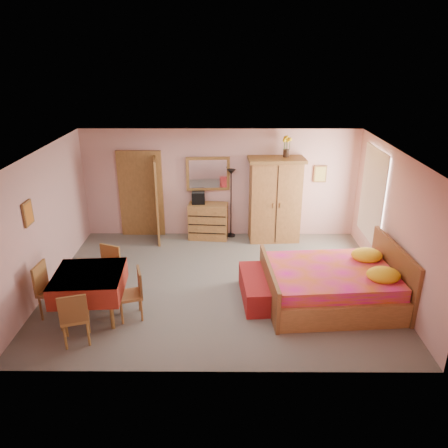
{
  "coord_description": "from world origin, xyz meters",
  "views": [
    {
      "loc": [
        0.15,
        -7.49,
        4.3
      ],
      "look_at": [
        0.1,
        0.3,
        1.15
      ],
      "focal_mm": 35.0,
      "sensor_mm": 36.0,
      "label": 1
    }
  ],
  "objects_px": {
    "wardrobe": "(275,200)",
    "bed": "(332,275)",
    "sunflower_vase": "(286,147)",
    "chair_east": "(130,295)",
    "chair_south": "(75,316)",
    "chest_of_drawers": "(208,221)",
    "bench": "(256,288)",
    "dining_table": "(91,295)",
    "chair_west": "(54,290)",
    "chair_north": "(106,272)",
    "wall_mirror": "(208,174)",
    "stereo": "(198,198)",
    "floor_lamp": "(231,204)"
  },
  "relations": [
    {
      "from": "wall_mirror",
      "to": "bed",
      "type": "relative_size",
      "value": 0.44
    },
    {
      "from": "chest_of_drawers",
      "to": "chair_west",
      "type": "relative_size",
      "value": 0.95
    },
    {
      "from": "bench",
      "to": "chair_east",
      "type": "height_order",
      "value": "chair_east"
    },
    {
      "from": "bench",
      "to": "chair_south",
      "type": "distance_m",
      "value": 3.15
    },
    {
      "from": "bench",
      "to": "chair_south",
      "type": "relative_size",
      "value": 1.44
    },
    {
      "from": "chair_west",
      "to": "bench",
      "type": "bearing_deg",
      "value": 103.43
    },
    {
      "from": "bench",
      "to": "dining_table",
      "type": "xyz_separation_m",
      "value": [
        -2.84,
        -0.56,
        0.19
      ]
    },
    {
      "from": "wall_mirror",
      "to": "bench",
      "type": "xyz_separation_m",
      "value": [
        0.98,
        -2.99,
        -1.33
      ]
    },
    {
      "from": "floor_lamp",
      "to": "bench",
      "type": "relative_size",
      "value": 1.27
    },
    {
      "from": "dining_table",
      "to": "chair_north",
      "type": "xyz_separation_m",
      "value": [
        0.07,
        0.7,
        0.05
      ]
    },
    {
      "from": "wall_mirror",
      "to": "chair_south",
      "type": "xyz_separation_m",
      "value": [
        -1.9,
        -4.26,
        -1.09
      ]
    },
    {
      "from": "wardrobe",
      "to": "bed",
      "type": "xyz_separation_m",
      "value": [
        0.75,
        -2.8,
        -0.46
      ]
    },
    {
      "from": "dining_table",
      "to": "floor_lamp",
      "type": "bearing_deg",
      "value": 55.19
    },
    {
      "from": "dining_table",
      "to": "chair_west",
      "type": "distance_m",
      "value": 0.64
    },
    {
      "from": "wall_mirror",
      "to": "chair_east",
      "type": "bearing_deg",
      "value": -112.67
    },
    {
      "from": "chest_of_drawers",
      "to": "bed",
      "type": "bearing_deg",
      "value": -46.39
    },
    {
      "from": "dining_table",
      "to": "chair_north",
      "type": "distance_m",
      "value": 0.71
    },
    {
      "from": "floor_lamp",
      "to": "bed",
      "type": "xyz_separation_m",
      "value": [
        1.77,
        -3.0,
        -0.29
      ]
    },
    {
      "from": "wall_mirror",
      "to": "chair_north",
      "type": "distance_m",
      "value": 3.54
    },
    {
      "from": "chest_of_drawers",
      "to": "dining_table",
      "type": "distance_m",
      "value": 3.83
    },
    {
      "from": "sunflower_vase",
      "to": "chair_east",
      "type": "distance_m",
      "value": 4.86
    },
    {
      "from": "floor_lamp",
      "to": "bed",
      "type": "bearing_deg",
      "value": -59.51
    },
    {
      "from": "chest_of_drawers",
      "to": "wardrobe",
      "type": "xyz_separation_m",
      "value": [
        1.57,
        -0.08,
        0.57
      ]
    },
    {
      "from": "wardrobe",
      "to": "dining_table",
      "type": "height_order",
      "value": "wardrobe"
    },
    {
      "from": "sunflower_vase",
      "to": "chair_north",
      "type": "xyz_separation_m",
      "value": [
        -3.57,
        -2.65,
        -1.78
      ]
    },
    {
      "from": "dining_table",
      "to": "bench",
      "type": "bearing_deg",
      "value": 11.1
    },
    {
      "from": "chair_west",
      "to": "chair_east",
      "type": "xyz_separation_m",
      "value": [
        1.31,
        -0.06,
        -0.04
      ]
    },
    {
      "from": "wall_mirror",
      "to": "stereo",
      "type": "distance_m",
      "value": 0.61
    },
    {
      "from": "bed",
      "to": "dining_table",
      "type": "bearing_deg",
      "value": -178.12
    },
    {
      "from": "wardrobe",
      "to": "bench",
      "type": "bearing_deg",
      "value": -105.94
    },
    {
      "from": "chest_of_drawers",
      "to": "sunflower_vase",
      "type": "xyz_separation_m",
      "value": [
        1.78,
        0.01,
        1.81
      ]
    },
    {
      "from": "chest_of_drawers",
      "to": "sunflower_vase",
      "type": "relative_size",
      "value": 1.9
    },
    {
      "from": "chair_east",
      "to": "dining_table",
      "type": "bearing_deg",
      "value": 68.94
    },
    {
      "from": "chair_south",
      "to": "stereo",
      "type": "bearing_deg",
      "value": 50.64
    },
    {
      "from": "bed",
      "to": "bench",
      "type": "distance_m",
      "value": 1.38
    },
    {
      "from": "wall_mirror",
      "to": "floor_lamp",
      "type": "relative_size",
      "value": 0.61
    },
    {
      "from": "stereo",
      "to": "wardrobe",
      "type": "bearing_deg",
      "value": -3.88
    },
    {
      "from": "chair_north",
      "to": "chair_west",
      "type": "relative_size",
      "value": 0.96
    },
    {
      "from": "chest_of_drawers",
      "to": "stereo",
      "type": "relative_size",
      "value": 3.0
    },
    {
      "from": "bed",
      "to": "chair_south",
      "type": "height_order",
      "value": "bed"
    },
    {
      "from": "chair_east",
      "to": "chest_of_drawers",
      "type": "bearing_deg",
      "value": -36.42
    },
    {
      "from": "bed",
      "to": "chair_east",
      "type": "xyz_separation_m",
      "value": [
        -3.5,
        -0.51,
        -0.1
      ]
    },
    {
      "from": "chair_north",
      "to": "chair_west",
      "type": "height_order",
      "value": "chair_west"
    },
    {
      "from": "floor_lamp",
      "to": "chest_of_drawers",
      "type": "bearing_deg",
      "value": -167.11
    },
    {
      "from": "dining_table",
      "to": "chair_west",
      "type": "xyz_separation_m",
      "value": [
        -0.63,
        0.02,
        0.07
      ]
    },
    {
      "from": "sunflower_vase",
      "to": "bed",
      "type": "distance_m",
      "value": 3.39
    },
    {
      "from": "bench",
      "to": "bed",
      "type": "bearing_deg",
      "value": -4.05
    },
    {
      "from": "chest_of_drawers",
      "to": "bed",
      "type": "distance_m",
      "value": 3.69
    },
    {
      "from": "floor_lamp",
      "to": "bench",
      "type": "bearing_deg",
      "value": -81.57
    },
    {
      "from": "bench",
      "to": "chest_of_drawers",
      "type": "bearing_deg",
      "value": 109.34
    }
  ]
}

